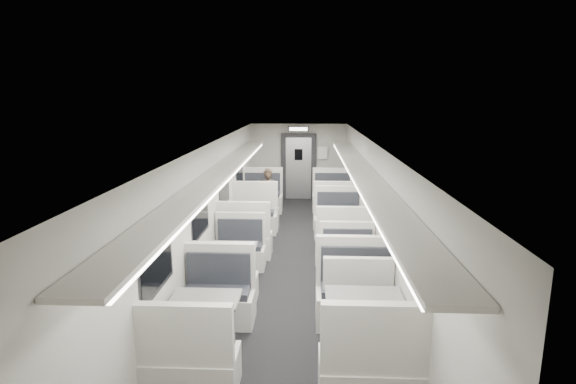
# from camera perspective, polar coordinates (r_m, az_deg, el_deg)

# --- Properties ---
(room) EXTENTS (3.24, 12.24, 2.64)m
(room) POSITION_cam_1_polar(r_m,az_deg,el_deg) (8.40, 0.52, -1.97)
(room) COLOR black
(room) RESTS_ON ground
(booth_left_a) EXTENTS (1.14, 2.32, 1.24)m
(booth_left_a) POSITION_cam_1_polar(r_m,az_deg,el_deg) (11.98, -3.71, -1.59)
(booth_left_a) COLOR beige
(booth_left_a) RESTS_ON room
(booth_left_b) EXTENTS (1.11, 2.25, 1.20)m
(booth_left_b) POSITION_cam_1_polar(r_m,az_deg,el_deg) (10.09, -4.90, -4.30)
(booth_left_b) COLOR beige
(booth_left_b) RESTS_ON room
(booth_left_c) EXTENTS (0.97, 1.96, 1.05)m
(booth_left_c) POSITION_cam_1_polar(r_m,az_deg,el_deg) (8.05, -6.90, -9.03)
(booth_left_c) COLOR beige
(booth_left_c) RESTS_ON room
(booth_left_d) EXTENTS (1.05, 2.13, 1.14)m
(booth_left_d) POSITION_cam_1_polar(r_m,az_deg,el_deg) (6.07, -10.37, -16.16)
(booth_left_d) COLOR beige
(booth_left_d) RESTS_ON room
(booth_right_a) EXTENTS (1.12, 2.28, 1.22)m
(booth_right_a) POSITION_cam_1_polar(r_m,az_deg,el_deg) (12.13, 5.83, -1.50)
(booth_right_a) COLOR beige
(booth_right_a) RESTS_ON room
(booth_right_b) EXTENTS (1.09, 2.20, 1.18)m
(booth_right_b) POSITION_cam_1_polar(r_m,az_deg,el_deg) (9.80, 6.63, -4.89)
(booth_right_b) COLOR beige
(booth_right_b) RESTS_ON room
(booth_right_c) EXTENTS (0.97, 1.98, 1.06)m
(booth_right_c) POSITION_cam_1_polar(r_m,az_deg,el_deg) (7.43, 8.02, -10.90)
(booth_right_c) COLOR beige
(booth_right_c) RESTS_ON room
(booth_right_d) EXTENTS (1.15, 2.34, 1.25)m
(booth_right_d) POSITION_cam_1_polar(r_m,az_deg,el_deg) (5.93, 9.57, -16.44)
(booth_right_d) COLOR beige
(booth_right_d) RESTS_ON room
(passenger) EXTENTS (0.59, 0.45, 1.44)m
(passenger) POSITION_cam_1_polar(r_m,az_deg,el_deg) (11.56, -2.50, -0.54)
(passenger) COLOR black
(passenger) RESTS_ON room
(window_a) EXTENTS (0.02, 1.18, 0.84)m
(window_a) POSITION_cam_1_polar(r_m,az_deg,el_deg) (11.83, -6.14, 2.80)
(window_a) COLOR black
(window_a) RESTS_ON room
(window_b) EXTENTS (0.02, 1.18, 0.84)m
(window_b) POSITION_cam_1_polar(r_m,az_deg,el_deg) (9.69, -8.06, 0.71)
(window_b) COLOR black
(window_b) RESTS_ON room
(window_c) EXTENTS (0.02, 1.18, 0.84)m
(window_c) POSITION_cam_1_polar(r_m,az_deg,el_deg) (7.59, -11.05, -2.54)
(window_c) COLOR black
(window_c) RESTS_ON room
(window_d) EXTENTS (0.02, 1.18, 0.84)m
(window_d) POSITION_cam_1_polar(r_m,az_deg,el_deg) (5.57, -16.31, -8.20)
(window_d) COLOR black
(window_d) RESTS_ON room
(luggage_rack_left) EXTENTS (0.46, 10.40, 0.09)m
(luggage_rack_left) POSITION_cam_1_polar(r_m,az_deg,el_deg) (8.10, -8.39, 2.55)
(luggage_rack_left) COLOR beige
(luggage_rack_left) RESTS_ON room
(luggage_rack_right) EXTENTS (0.46, 10.40, 0.09)m
(luggage_rack_right) POSITION_cam_1_polar(r_m,az_deg,el_deg) (8.01, 9.39, 2.42)
(luggage_rack_right) COLOR beige
(luggage_rack_right) RESTS_ON room
(vestibule_door) EXTENTS (1.10, 0.13, 2.10)m
(vestibule_door) POSITION_cam_1_polar(r_m,az_deg,el_deg) (14.25, 1.34, 3.17)
(vestibule_door) COLOR black
(vestibule_door) RESTS_ON room
(exit_sign) EXTENTS (0.62, 0.12, 0.16)m
(exit_sign) POSITION_cam_1_polar(r_m,az_deg,el_deg) (13.62, 1.33, 8.02)
(exit_sign) COLOR black
(exit_sign) RESTS_ON room
(wall_notice) EXTENTS (0.32, 0.02, 0.40)m
(wall_notice) POSITION_cam_1_polar(r_m,az_deg,el_deg) (14.18, 4.39, 4.97)
(wall_notice) COLOR silver
(wall_notice) RESTS_ON room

